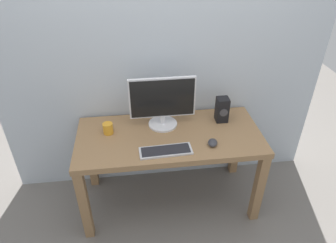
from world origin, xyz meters
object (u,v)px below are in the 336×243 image
object	(u,v)px
keyboard_primary	(166,151)
coffee_mug	(108,128)
desk	(169,145)
mouse	(213,143)
speaker_right	(222,110)
monitor	(162,102)

from	to	relation	value
keyboard_primary	coffee_mug	world-z (taller)	coffee_mug
desk	mouse	distance (m)	0.36
speaker_right	mouse	bearing A→B (deg)	-115.73
desk	monitor	bearing A→B (deg)	103.19
keyboard_primary	mouse	world-z (taller)	mouse
monitor	mouse	distance (m)	0.49
monitor	speaker_right	xyz separation A→B (m)	(0.48, -0.00, -0.10)
monitor	desk	bearing A→B (deg)	-76.81
desk	keyboard_primary	xyz separation A→B (m)	(-0.05, -0.20, 0.11)
monitor	coffee_mug	xyz separation A→B (m)	(-0.43, -0.07, -0.16)
desk	monitor	xyz separation A→B (m)	(-0.03, 0.15, 0.31)
desk	mouse	bearing A→B (deg)	-29.68
speaker_right	monitor	bearing A→B (deg)	179.58
desk	keyboard_primary	world-z (taller)	keyboard_primary
monitor	keyboard_primary	bearing A→B (deg)	-92.96
desk	monitor	size ratio (longest dim) A/B	2.77
monitor	keyboard_primary	world-z (taller)	monitor
desk	coffee_mug	xyz separation A→B (m)	(-0.46, 0.08, 0.14)
keyboard_primary	speaker_right	distance (m)	0.61
coffee_mug	speaker_right	bearing A→B (deg)	4.09
keyboard_primary	coffee_mug	distance (m)	0.50
keyboard_primary	coffee_mug	xyz separation A→B (m)	(-0.41, 0.28, 0.03)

